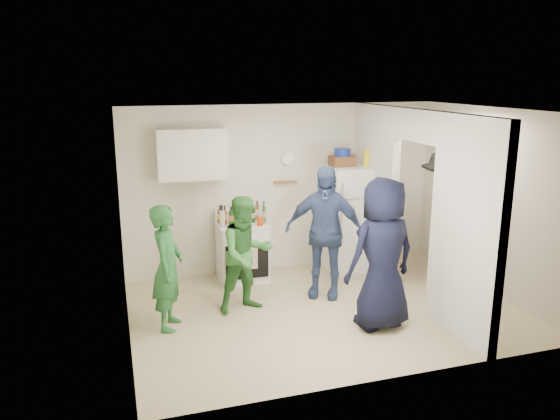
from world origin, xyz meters
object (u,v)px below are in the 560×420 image
Objects in this scene: wicker_basket at (342,161)px; blue_bowl at (342,152)px; fridge at (348,218)px; yellow_cup_stack_top at (366,158)px; person_green_left at (168,267)px; person_denim at (324,232)px; person_nook at (445,218)px; person_navy at (382,254)px; stove at (242,251)px; person_green_center at (246,254)px.

wicker_basket is 0.13m from blue_bowl.
fridge is 4.56× the size of wicker_basket.
yellow_cup_stack_top is 3.40m from person_green_left.
yellow_cup_stack_top reaches higher than wicker_basket.
person_denim is 1.77m from person_nook.
blue_bowl is at bearing -107.99° from person_navy.
fridge is 0.88m from wicker_basket.
person_green_center is (-0.20, -1.07, 0.32)m from stove.
person_navy is at bearing -102.94° from fridge.
yellow_cup_stack_top is 2.14m from person_navy.
blue_bowl is at bearing 153.43° from fridge.
person_denim reaches higher than stove.
person_denim is (-0.96, -0.77, -0.83)m from yellow_cup_stack_top.
person_green_left is 0.77× the size of person_nook.
person_navy reaches higher than fridge.
person_green_left is at bearing 179.48° from person_green_center.
yellow_cup_stack_top is at bearing -24.44° from fridge.
person_green_left is 2.49m from person_navy.
yellow_cup_stack_top reaches higher than fridge.
person_denim is (0.90, -0.90, 0.47)m from stove.
person_green_center is 0.83× the size of person_denim.
person_green_center is 0.76× the size of person_nook.
stove is 1.99m from wicker_basket.
person_nook reaches higher than person_navy.
wicker_basket is at bearing 0.74° from stove.
person_green_center is (0.99, 0.21, -0.01)m from person_green_left.
fridge is 6.38× the size of yellow_cup_stack_top.
wicker_basket is at bearing 153.43° from fridge.
person_navy is at bearing -87.69° from person_green_left.
person_denim reaches higher than wicker_basket.
person_green_center is at bearing -100.52° from stove.
yellow_cup_stack_top is 1.41m from person_nook.
stove is at bearing -179.26° from blue_bowl.
wicker_basket is at bearing 0.00° from blue_bowl.
blue_bowl reaches higher than fridge.
person_nook is (1.13, -1.02, -0.83)m from blue_bowl.
blue_bowl reaches higher than person_denim.
person_green_center is at bearing -155.57° from yellow_cup_stack_top.
person_green_center is 1.13m from person_denim.
yellow_cup_stack_top is 1.49m from person_denim.
person_green_left is at bearing -139.69° from person_denim.
person_green_left reaches higher than stove.
person_nook reaches higher than fridge.
person_green_center is at bearing -62.22° from person_nook.
person_nook is at bearing -42.23° from blue_bowl.
stove is 3.52× the size of blue_bowl.
person_denim is (-0.64, -0.92, -0.91)m from blue_bowl.
yellow_cup_stack_top is at bearing 69.06° from person_denim.
stove is at bearing 165.26° from person_denim.
wicker_basket is (-0.10, 0.05, 0.87)m from fridge.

